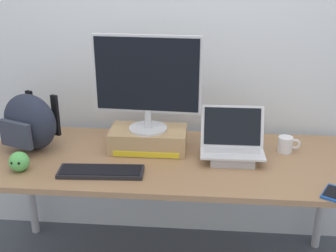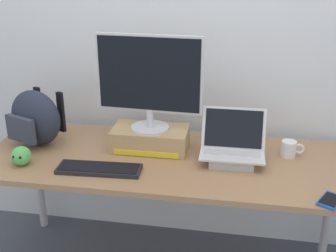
{
  "view_description": "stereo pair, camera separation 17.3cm",
  "coord_description": "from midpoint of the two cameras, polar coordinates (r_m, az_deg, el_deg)",
  "views": [
    {
      "loc": [
        0.17,
        -2.01,
        1.74
      ],
      "look_at": [
        0.0,
        0.0,
        0.92
      ],
      "focal_mm": 46.0,
      "sensor_mm": 36.0,
      "label": 1
    },
    {
      "loc": [
        0.34,
        -1.99,
        1.74
      ],
      "look_at": [
        0.0,
        0.0,
        0.92
      ],
      "focal_mm": 46.0,
      "sensor_mm": 36.0,
      "label": 2
    }
  ],
  "objects": [
    {
      "name": "open_laptop",
      "position": [
        2.23,
        10.72,
        -3.4
      ],
      "size": [
        0.32,
        0.22,
        0.26
      ],
      "rotation": [
        0.0,
        0.0,
        0.01
      ],
      "color": "#ADADB2",
      "rests_on": "desk"
    },
    {
      "name": "messenger_backpack",
      "position": [
        2.44,
        -15.24,
        1.0
      ],
      "size": [
        0.37,
        0.3,
        0.31
      ],
      "rotation": [
        0.0,
        0.0,
        -0.37
      ],
      "color": "#232838",
      "rests_on": "desk"
    },
    {
      "name": "desk",
      "position": [
        2.28,
        2.19,
        -5.79
      ],
      "size": [
        1.95,
        0.73,
        0.74
      ],
      "color": "#99704C",
      "rests_on": "ground"
    },
    {
      "name": "toner_box_yellow",
      "position": [
        2.33,
        -0.25,
        -1.72
      ],
      "size": [
        0.41,
        0.23,
        0.12
      ],
      "color": "tan",
      "rests_on": "desk"
    },
    {
      "name": "cell_phone",
      "position": [
        2.04,
        23.07,
        -9.12
      ],
      "size": [
        0.13,
        0.16,
        0.01
      ],
      "rotation": [
        0.0,
        0.0,
        -0.51
      ],
      "color": "#19479E",
      "rests_on": "desk"
    },
    {
      "name": "external_keyboard",
      "position": [
        2.13,
        -6.82,
        -5.69
      ],
      "size": [
        0.42,
        0.15,
        0.02
      ],
      "rotation": [
        0.0,
        0.0,
        0.05
      ],
      "color": "black",
      "rests_on": "desk"
    },
    {
      "name": "plush_toy",
      "position": [
        2.25,
        -16.8,
        -3.85
      ],
      "size": [
        0.1,
        0.1,
        0.1
      ],
      "color": "#56B256",
      "rests_on": "desk"
    },
    {
      "name": "back_wall",
      "position": [
        2.52,
        3.86,
        12.08
      ],
      "size": [
        7.0,
        0.1,
        2.6
      ],
      "primitive_type": "cube",
      "color": "silver",
      "rests_on": "ground"
    },
    {
      "name": "coffee_mug",
      "position": [
        2.36,
        17.82,
        -2.92
      ],
      "size": [
        0.12,
        0.08,
        0.09
      ],
      "color": "silver",
      "rests_on": "desk"
    },
    {
      "name": "desktop_monitor",
      "position": [
        2.21,
        -0.27,
        6.06
      ],
      "size": [
        0.56,
        0.2,
        0.5
      ],
      "rotation": [
        0.0,
        0.0,
        -0.05
      ],
      "color": "silver",
      "rests_on": "toner_box_yellow"
    }
  ]
}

